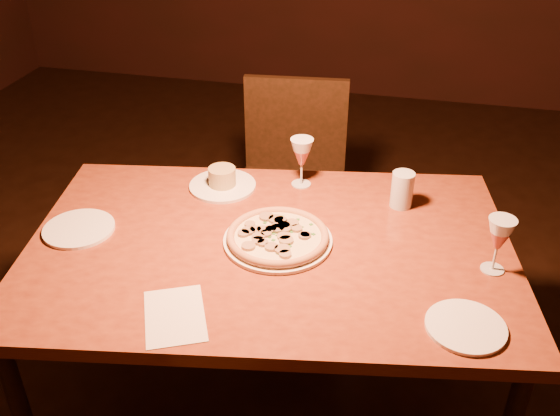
# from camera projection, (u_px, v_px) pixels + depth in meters

# --- Properties ---
(dining_table) EXTENTS (1.59, 1.16, 0.78)m
(dining_table) POSITION_uv_depth(u_px,v_px,m) (270.00, 262.00, 1.91)
(dining_table) COLOR #94411F
(dining_table) RESTS_ON floor
(chair_far) EXTENTS (0.50, 0.50, 0.94)m
(chair_far) POSITION_uv_depth(u_px,v_px,m) (292.00, 177.00, 2.74)
(chair_far) COLOR black
(chair_far) RESTS_ON floor
(pizza_plate) EXTENTS (0.33, 0.33, 0.04)m
(pizza_plate) POSITION_uv_depth(u_px,v_px,m) (278.00, 237.00, 1.87)
(pizza_plate) COLOR white
(pizza_plate) RESTS_ON dining_table
(ramekin_saucer) EXTENTS (0.23, 0.23, 0.07)m
(ramekin_saucer) POSITION_uv_depth(u_px,v_px,m) (222.00, 181.00, 2.15)
(ramekin_saucer) COLOR white
(ramekin_saucer) RESTS_ON dining_table
(wine_glass_far) EXTENTS (0.08, 0.08, 0.17)m
(wine_glass_far) POSITION_uv_depth(u_px,v_px,m) (302.00, 162.00, 2.13)
(wine_glass_far) COLOR #A94B46
(wine_glass_far) RESTS_ON dining_table
(wine_glass_right) EXTENTS (0.08, 0.08, 0.17)m
(wine_glass_right) POSITION_uv_depth(u_px,v_px,m) (498.00, 245.00, 1.72)
(wine_glass_right) COLOR #A94B46
(wine_glass_right) RESTS_ON dining_table
(water_tumbler) EXTENTS (0.07, 0.07, 0.12)m
(water_tumbler) POSITION_uv_depth(u_px,v_px,m) (402.00, 190.00, 2.03)
(water_tumbler) COLOR silver
(water_tumbler) RESTS_ON dining_table
(side_plate_left) EXTENTS (0.22, 0.22, 0.01)m
(side_plate_left) POSITION_uv_depth(u_px,v_px,m) (79.00, 229.00, 1.93)
(side_plate_left) COLOR white
(side_plate_left) RESTS_ON dining_table
(side_plate_near) EXTENTS (0.20, 0.20, 0.01)m
(side_plate_near) POSITION_uv_depth(u_px,v_px,m) (466.00, 327.00, 1.56)
(side_plate_near) COLOR white
(side_plate_near) RESTS_ON dining_table
(menu_card) EXTENTS (0.23, 0.27, 0.00)m
(menu_card) POSITION_uv_depth(u_px,v_px,m) (175.00, 316.00, 1.60)
(menu_card) COLOR silver
(menu_card) RESTS_ON dining_table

